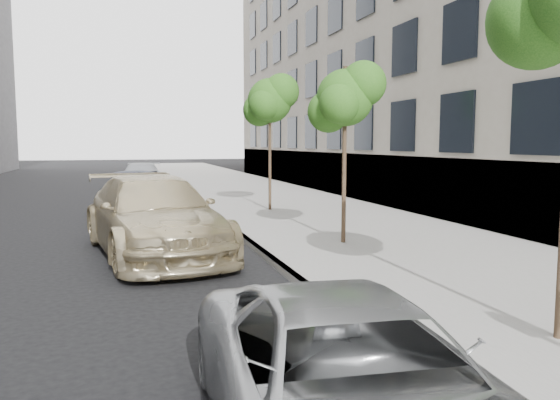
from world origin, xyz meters
name	(u,v)px	position (x,y,z in m)	size (l,w,h in m)	color
sidewalk	(242,189)	(4.30, 24.00, 0.07)	(6.40, 72.00, 0.14)	gray
curb	(182,190)	(1.18, 24.00, 0.07)	(0.15, 72.00, 0.14)	#9E9B93
tree_mid	(346,98)	(3.23, 8.00, 3.44)	(1.65, 1.45, 4.12)	#38281C
tree_far	(270,101)	(3.23, 14.50, 3.86)	(1.82, 1.62, 4.62)	#38281C
minivan	(352,388)	(-0.10, 0.00, 0.62)	(2.07, 4.49, 1.25)	#A5A8A9
suv	(154,216)	(-1.05, 8.48, 0.85)	(2.39, 5.88, 1.71)	#C8B88F
sedan_blue	(138,193)	(-1.20, 14.44, 0.82)	(1.94, 4.83, 1.64)	#0F1633
sedan_black	(141,187)	(-0.95, 19.38, 0.64)	(1.34, 3.86, 1.27)	black
sedan_rear	(141,177)	(-0.75, 24.82, 0.71)	(1.99, 4.89, 1.42)	#A4A8AC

